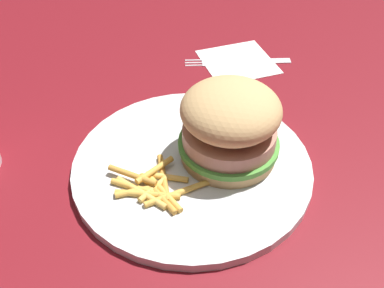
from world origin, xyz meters
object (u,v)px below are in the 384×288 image
fries_pile (154,186)px  sandwich (230,124)px  fork (237,60)px  napkin (238,62)px  plate (192,166)px

fries_pile → sandwich: bearing=100.5°
fork → napkin: bearing=69.4°
plate → napkin: 0.26m
plate → fries_pile: size_ratio=2.62×
napkin → fork: bearing=-110.6°
plate → napkin: plate is taller
plate → fork: 0.26m
fries_pile → napkin: (-0.22, 0.22, -0.02)m
fork → fries_pile: bearing=-44.6°
sandwich → napkin: sandwich is taller
sandwich → fork: size_ratio=0.73×
fries_pile → napkin: 0.32m
sandwich → napkin: 0.24m
sandwich → fries_pile: 0.11m
napkin → fork: size_ratio=0.66×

